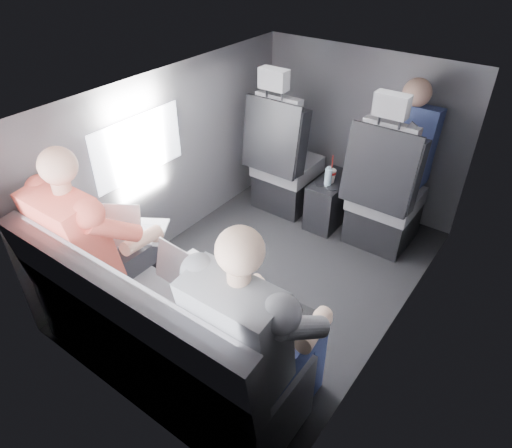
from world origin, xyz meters
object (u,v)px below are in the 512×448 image
Objects in this scene: center_console at (331,201)px; laptop_black at (280,315)px; rear_bench at (159,338)px; passenger_front_right at (406,145)px; front_seat_right at (383,199)px; laptop_white at (127,229)px; soda_cup at (331,175)px; water_bottle at (328,177)px; front_seat_left at (284,167)px; passenger_rear_left at (97,244)px; laptop_silver at (192,270)px; passenger_rear_right at (256,333)px.

center_console is 1.59× the size of laptop_black.
passenger_front_right is (0.46, 2.16, 0.44)m from rear_bench.
front_seat_right reaches higher than passenger_front_right.
front_seat_right is 1.54× the size of passenger_front_right.
laptop_white reaches higher than laptop_black.
soda_cup is 1.45× the size of water_bottle.
front_seat_left is 0.99× the size of passenger_rear_left.
front_seat_left reaches higher than center_console.
laptop_silver reaches higher than soda_cup.
laptop_silver is 0.26× the size of passenger_rear_right.
center_console is at bearing 107.39° from passenger_rear_right.
laptop_white is at bearing 175.76° from laptop_silver.
passenger_rear_left is (-0.54, 0.09, 0.34)m from rear_bench.
front_seat_left is 4.19× the size of laptop_black.
front_seat_left is 1.54× the size of passenger_front_right.
front_seat_right is at bearing -0.02° from soda_cup.
rear_bench is 4.79× the size of laptop_silver.
rear_bench is 2.25m from passenger_front_right.
laptop_black is 1.90m from passenger_front_right.
laptop_white is at bearing 88.06° from passenger_rear_left.
front_seat_right reaches higher than laptop_black.
laptop_black is (0.14, -1.63, 0.23)m from front_seat_right.
center_console is at bearing 90.00° from rear_bench.
soda_cup is (-0.45, 0.00, 0.06)m from front_seat_right.
water_bottle is at bearing 110.43° from laptop_black.
passenger_rear_right is (0.58, 0.09, 0.34)m from rear_bench.
rear_bench is at bearing -97.48° from laptop_silver.
soda_cup is 0.29× the size of passenger_front_right.
front_seat_right is 0.46m from water_bottle.
rear_bench is 1.85m from water_bottle.
laptop_black is 0.18m from passenger_rear_right.
passenger_rear_right is (1.12, 0.00, -0.00)m from passenger_rear_left.
passenger_rear_right reaches higher than laptop_black.
passenger_rear_left reaches higher than soda_cup.
center_console is 0.58× the size of passenger_front_right.
passenger_rear_left is (-0.01, -0.21, 0.01)m from laptop_white.
rear_bench is 0.69m from laptop_white.
water_bottle is at bearing 91.05° from laptop_silver.
front_seat_left is 0.79× the size of rear_bench.
rear_bench is at bearing -89.95° from soda_cup.
laptop_silver is 0.56m from laptop_black.
front_seat_right is 2.07m from passenger_rear_left.
laptop_silver is at bearing 82.52° from rear_bench.
front_seat_left is at bearing -174.93° from center_console.
water_bottle is 1.84m from passenger_rear_left.
passenger_rear_right is at bearing -16.75° from laptop_silver.
front_seat_right is at bearing 76.69° from rear_bench.
laptop_white is at bearing -109.14° from water_bottle.
front_seat_left is 1.96m from rear_bench.
laptop_white is 1.51× the size of laptop_silver.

